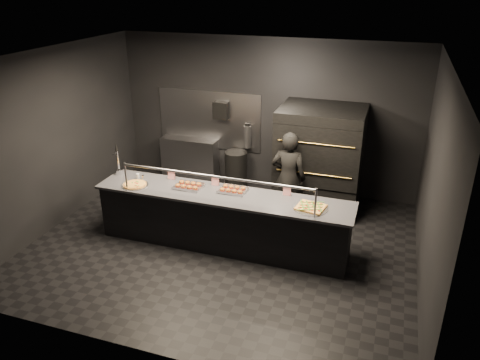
{
  "coord_description": "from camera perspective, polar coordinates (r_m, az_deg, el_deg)",
  "views": [
    {
      "loc": [
        2.34,
        -6.13,
        4.07
      ],
      "look_at": [
        0.23,
        0.2,
        1.11
      ],
      "focal_mm": 35.0,
      "sensor_mm": 36.0,
      "label": 1
    }
  ],
  "objects": [
    {
      "name": "trash_bin",
      "position": [
        9.57,
        -0.5,
        1.28
      ],
      "size": [
        0.46,
        0.46,
        0.76
      ],
      "primitive_type": "cylinder",
      "color": "black",
      "rests_on": "ground"
    },
    {
      "name": "worker",
      "position": [
        8.11,
        5.88,
        0.25
      ],
      "size": [
        0.61,
        0.41,
        1.66
      ],
      "primitive_type": "imported",
      "rotation": [
        0.0,
        0.0,
        3.16
      ],
      "color": "black",
      "rests_on": "ground"
    },
    {
      "name": "beer_tap",
      "position": [
        8.2,
        -14.61,
        1.77
      ],
      "size": [
        0.15,
        0.21,
        0.57
      ],
      "color": "silver",
      "rests_on": "service_counter"
    },
    {
      "name": "towel_dispenser",
      "position": [
        9.46,
        -2.31,
        8.47
      ],
      "size": [
        0.3,
        0.2,
        0.35
      ],
      "primitive_type": "cube",
      "color": "black",
      "rests_on": "room"
    },
    {
      "name": "tent_cards",
      "position": [
        7.51,
        -2.07,
        -0.23
      ],
      "size": [
        2.09,
        0.04,
        0.15
      ],
      "color": "white",
      "rests_on": "service_counter"
    },
    {
      "name": "fire_extinguisher",
      "position": [
        9.44,
        0.9,
        5.34
      ],
      "size": [
        0.14,
        0.14,
        0.51
      ],
      "color": "#B2B2B7",
      "rests_on": "room"
    },
    {
      "name": "room",
      "position": [
        7.1,
        -2.31,
        2.67
      ],
      "size": [
        6.04,
        6.0,
        3.0
      ],
      "color": "black",
      "rests_on": "ground"
    },
    {
      "name": "slider_tray_b",
      "position": [
        7.36,
        -0.89,
        -1.18
      ],
      "size": [
        0.45,
        0.35,
        0.07
      ],
      "color": "silver",
      "rests_on": "service_counter"
    },
    {
      "name": "prep_shelf",
      "position": [
        10.0,
        -6.11,
        2.59
      ],
      "size": [
        1.2,
        0.35,
        0.9
      ],
      "primitive_type": "cube",
      "color": "#99999E",
      "rests_on": "ground"
    },
    {
      "name": "round_pizza",
      "position": [
        7.74,
        -12.7,
        -0.56
      ],
      "size": [
        0.43,
        0.43,
        0.03
      ],
      "color": "silver",
      "rests_on": "service_counter"
    },
    {
      "name": "square_pizza",
      "position": [
        6.91,
        8.62,
        -3.31
      ],
      "size": [
        0.5,
        0.5,
        0.05
      ],
      "color": "silver",
      "rests_on": "service_counter"
    },
    {
      "name": "condiment_jar",
      "position": [
        7.95,
        -12.16,
        0.39
      ],
      "size": [
        0.14,
        0.06,
        0.09
      ],
      "color": "silver",
      "rests_on": "service_counter"
    },
    {
      "name": "service_counter",
      "position": [
        7.49,
        -2.15,
        -4.86
      ],
      "size": [
        4.1,
        0.78,
        1.37
      ],
      "color": "black",
      "rests_on": "ground"
    },
    {
      "name": "pizza_oven",
      "position": [
        8.69,
        9.68,
        2.66
      ],
      "size": [
        1.5,
        1.23,
        1.91
      ],
      "color": "black",
      "rests_on": "ground"
    },
    {
      "name": "slider_tray_a",
      "position": [
        7.54,
        -6.31,
        -0.69
      ],
      "size": [
        0.47,
        0.36,
        0.07
      ],
      "color": "silver",
      "rests_on": "service_counter"
    }
  ]
}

